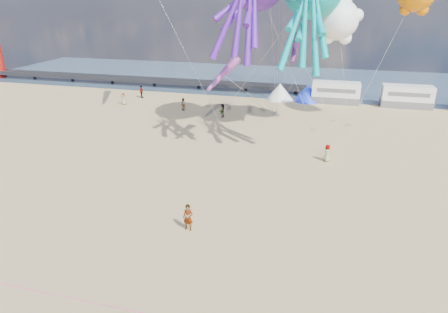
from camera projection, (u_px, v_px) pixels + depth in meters
ground at (224, 261)px, 23.28m from camera, size 120.00×120.00×0.00m
water at (301, 81)px, 72.58m from camera, size 120.00×120.00×0.00m
pier at (133, 79)px, 68.98m from camera, size 60.00×3.00×0.50m
motorhome_0 at (336, 92)px, 57.15m from camera, size 6.60×2.50×3.00m
motorhome_1 at (407, 96)px, 54.90m from camera, size 6.60×2.50×3.00m
tent_white at (280, 91)px, 59.16m from camera, size 4.00×4.00×2.40m
tent_blue at (307, 93)px, 58.21m from camera, size 4.00×4.00×2.40m
standing_person at (188, 218)px, 26.06m from camera, size 0.69×0.47×1.85m
beachgoer_0 at (124, 99)px, 56.43m from camera, size 0.68×0.53×1.66m
beachgoer_3 at (141, 92)px, 60.16m from camera, size 0.75×1.22×1.83m
beachgoer_4 at (222, 111)px, 50.64m from camera, size 0.52×1.03×1.69m
beachgoer_5 at (183, 104)px, 53.67m from camera, size 1.55×1.05×1.60m
beachgoer_6 at (327, 153)px, 36.99m from camera, size 0.65×0.72×1.65m
beachgoer_7 at (183, 104)px, 53.75m from camera, size 0.85×0.95×1.64m
sandbag_a at (218, 120)px, 49.35m from camera, size 0.50×0.35×0.22m
sandbag_b at (313, 130)px, 45.75m from camera, size 0.50×0.35×0.22m
sandbag_c at (349, 125)px, 47.29m from camera, size 0.50×0.35×0.22m
sandbag_d at (333, 121)px, 48.94m from camera, size 0.50×0.35×0.22m
sandbag_e at (277, 115)px, 51.24m from camera, size 0.50×0.35×0.22m
kite_panda at (338, 20)px, 40.97m from camera, size 5.89×5.67×7.10m
windsock_mid at (295, 48)px, 42.97m from camera, size 1.09×5.29×5.27m
windsock_right at (223, 74)px, 37.97m from camera, size 2.85×4.82×4.89m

